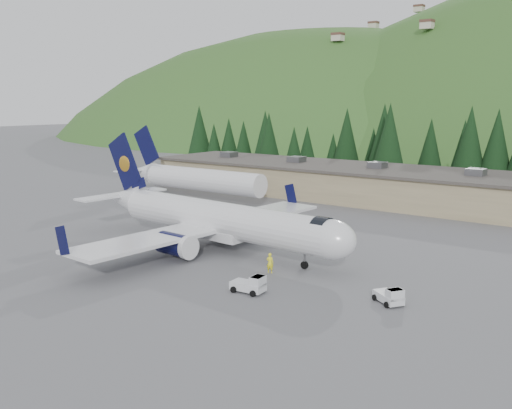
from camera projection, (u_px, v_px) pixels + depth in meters
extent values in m
plane|color=slate|center=(222.00, 250.00, 60.22)|extent=(600.00, 600.00, 0.00)
cylinder|color=white|center=(222.00, 219.00, 59.62)|extent=(27.31, 5.47, 3.64)
ellipsoid|color=white|center=(331.00, 239.00, 50.98)|extent=(4.97, 3.95, 3.64)
cylinder|color=black|center=(323.00, 233.00, 51.52)|extent=(1.56, 3.09, 3.00)
cone|color=white|center=(125.00, 199.00, 70.05)|extent=(6.05, 4.03, 3.64)
cube|color=white|center=(216.00, 232.00, 60.52)|extent=(7.94, 3.62, 0.97)
cube|color=white|center=(209.00, 226.00, 61.03)|extent=(7.54, 33.22, 0.34)
cube|color=#0A0C34|center=(291.00, 194.00, 74.08)|extent=(1.97, 0.28, 2.78)
cube|color=#0A0C34|center=(62.00, 241.00, 49.39)|extent=(1.97, 0.28, 2.78)
cylinder|color=#0A0C34|center=(250.00, 226.00, 64.77)|extent=(4.21, 2.50, 2.23)
cylinder|color=white|center=(263.00, 228.00, 63.60)|extent=(0.74, 2.40, 2.36)
cube|color=white|center=(250.00, 221.00, 64.68)|extent=(2.14, 0.39, 0.87)
cylinder|color=#0A0C34|center=(176.00, 245.00, 56.35)|extent=(4.21, 2.50, 2.23)
cylinder|color=white|center=(189.00, 248.00, 55.18)|extent=(0.74, 2.40, 2.36)
cube|color=white|center=(176.00, 239.00, 56.26)|extent=(2.14, 0.39, 0.87)
cube|color=#0A0C34|center=(125.00, 162.00, 69.12)|extent=(6.00, 0.70, 7.11)
ellipsoid|color=gold|center=(127.00, 163.00, 69.17)|extent=(1.93, 0.30, 1.92)
ellipsoid|color=gold|center=(124.00, 164.00, 68.88)|extent=(1.93, 0.30, 1.92)
cube|color=#0A0C34|center=(138.00, 184.00, 67.96)|extent=(2.68, 0.42, 1.92)
cube|color=white|center=(123.00, 194.00, 70.28)|extent=(3.33, 12.25, 0.21)
cylinder|color=slate|center=(305.00, 260.00, 53.27)|extent=(0.21, 0.21, 1.74)
cylinder|color=black|center=(304.00, 265.00, 53.36)|extent=(0.75, 0.32, 0.74)
cylinder|color=slate|center=(220.00, 233.00, 63.85)|extent=(0.25, 0.25, 1.94)
cylinder|color=black|center=(222.00, 237.00, 63.69)|extent=(1.09, 0.41, 1.07)
cylinder|color=black|center=(217.00, 236.00, 64.18)|extent=(1.09, 0.41, 1.07)
cylinder|color=slate|center=(185.00, 241.00, 59.93)|extent=(0.25, 0.25, 1.94)
cylinder|color=black|center=(188.00, 246.00, 59.77)|extent=(1.09, 0.41, 1.07)
cylinder|color=black|center=(183.00, 245.00, 60.26)|extent=(1.09, 0.41, 1.07)
cylinder|color=white|center=(204.00, 180.00, 89.91)|extent=(22.00, 3.60, 3.60)
cone|color=white|center=(143.00, 172.00, 98.07)|extent=(5.00, 3.60, 3.60)
cube|color=#0A0C34|center=(146.00, 146.00, 96.66)|extent=(5.82, 0.28, 6.89)
cube|color=white|center=(143.00, 169.00, 97.96)|extent=(2.40, 11.00, 0.20)
cube|color=silver|center=(248.00, 286.00, 46.83)|extent=(2.92, 1.64, 0.66)
cube|color=silver|center=(258.00, 281.00, 46.24)|extent=(1.05, 1.39, 0.84)
cube|color=black|center=(258.00, 277.00, 46.18)|extent=(0.95, 1.29, 0.09)
cylinder|color=black|center=(262.00, 288.00, 47.02)|extent=(0.54, 0.25, 0.53)
cylinder|color=black|center=(253.00, 294.00, 45.76)|extent=(0.54, 0.25, 0.53)
cylinder|color=black|center=(243.00, 285.00, 47.99)|extent=(0.54, 0.25, 0.53)
cylinder|color=black|center=(233.00, 290.00, 46.73)|extent=(0.54, 0.25, 0.53)
cube|color=silver|center=(388.00, 297.00, 44.28)|extent=(2.90, 2.55, 0.61)
cube|color=silver|center=(395.00, 294.00, 43.38)|extent=(1.41, 1.50, 0.78)
cube|color=black|center=(395.00, 290.00, 43.32)|extent=(1.29, 1.38, 0.09)
cylinder|color=black|center=(402.00, 303.00, 43.74)|extent=(0.51, 0.43, 0.49)
cylinder|color=black|center=(386.00, 305.00, 43.29)|extent=(0.51, 0.43, 0.49)
cylinder|color=black|center=(390.00, 296.00, 45.36)|extent=(0.51, 0.43, 0.49)
cylinder|color=black|center=(375.00, 298.00, 44.91)|extent=(0.51, 0.43, 0.49)
cube|color=#8C7F5D|center=(348.00, 183.00, 92.76)|extent=(70.00, 16.00, 4.80)
cube|color=#47423D|center=(349.00, 167.00, 92.30)|extent=(71.00, 17.00, 0.40)
cube|color=slate|center=(229.00, 155.00, 106.82)|extent=(2.50, 2.50, 1.00)
cube|color=slate|center=(297.00, 159.00, 98.04)|extent=(2.50, 2.50, 1.00)
cube|color=slate|center=(377.00, 165.00, 89.26)|extent=(2.50, 2.50, 1.00)
cube|color=slate|center=(476.00, 172.00, 80.48)|extent=(2.50, 2.50, 1.00)
imported|color=#FFF423|center=(270.00, 263.00, 52.00)|extent=(0.77, 0.59, 1.89)
cone|color=black|center=(199.00, 130.00, 144.31)|extent=(6.03, 6.03, 12.32)
cone|color=black|center=(214.00, 141.00, 140.70)|extent=(4.22, 4.22, 8.64)
cone|color=black|center=(229.00, 138.00, 140.39)|extent=(4.78, 4.78, 9.77)
cone|color=black|center=(244.00, 140.00, 136.52)|extent=(4.57, 4.57, 9.34)
cone|color=black|center=(262.00, 143.00, 134.54)|extent=(4.18, 4.18, 8.54)
cone|color=black|center=(265.00, 135.00, 131.93)|extent=(5.59, 5.59, 11.43)
cone|color=black|center=(269.00, 138.00, 123.84)|extent=(5.47, 5.47, 11.18)
cone|color=black|center=(307.00, 145.00, 129.34)|extent=(4.16, 4.16, 8.51)
cone|color=black|center=(294.00, 148.00, 116.99)|extent=(4.33, 4.33, 8.85)
cone|color=black|center=(333.00, 151.00, 122.36)|extent=(3.65, 3.65, 7.47)
cone|color=black|center=(347.00, 138.00, 114.75)|extent=(5.92, 5.92, 12.11)
cone|color=black|center=(373.00, 149.00, 116.90)|extent=(4.24, 4.24, 8.67)
cone|color=black|center=(384.00, 137.00, 110.66)|extent=(6.31, 6.31, 12.91)
cone|color=black|center=(389.00, 139.00, 104.63)|extent=(6.36, 6.36, 13.01)
cone|color=black|center=(430.00, 146.00, 108.36)|extent=(5.15, 5.15, 10.54)
cone|color=black|center=(464.00, 147.00, 108.38)|extent=(5.05, 5.05, 10.33)
cone|color=black|center=(470.00, 141.00, 101.62)|extent=(6.17, 6.17, 12.62)
cone|color=black|center=(497.00, 144.00, 99.56)|extent=(5.97, 5.97, 12.21)
ellipsoid|color=#33551B|center=(311.00, 302.00, 260.77)|extent=(336.00, 240.00, 240.00)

